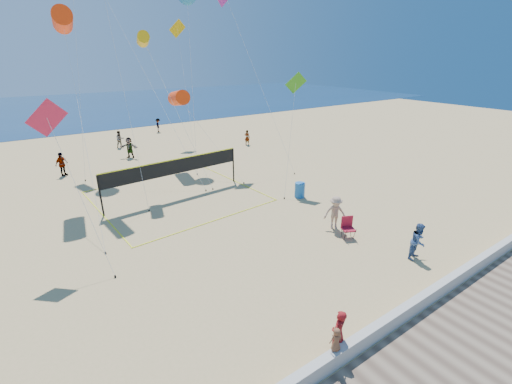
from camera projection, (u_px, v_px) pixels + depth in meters
ground at (312, 291)px, 13.52m from camera, size 120.00×120.00×0.00m
ocean at (72, 107)px, 60.99m from camera, size 140.00×50.00×0.03m
seawall at (376, 332)px, 11.11m from camera, size 32.00×0.30×0.60m
boardwalk at (433, 383)px, 9.69m from camera, size 32.00×3.60×0.03m
woman at (338, 333)px, 10.37m from camera, size 0.67×0.51×1.63m
toddler at (336, 339)px, 9.92m from camera, size 0.43×0.34×0.77m
bystander_a at (418, 241)px, 15.40m from camera, size 0.94×0.79×1.74m
bystander_b at (335, 213)px, 18.06m from camera, size 1.37×1.22×1.84m
far_person_0 at (62, 164)px, 26.12m from camera, size 1.13×0.99×1.83m
far_person_1 at (129, 148)px, 30.73m from camera, size 1.63×1.59×1.86m
far_person_2 at (247, 137)px, 35.25m from camera, size 0.62×0.67×1.54m
far_person_3 at (120, 139)px, 34.12m from camera, size 0.88×0.71×1.69m
far_person_4 at (158, 125)px, 41.24m from camera, size 0.86×1.16×1.61m
camp_chair at (348, 226)px, 17.29m from camera, size 0.78×0.89×1.24m
trash_barrel at (300, 190)px, 22.29m from camera, size 0.68×0.68×0.98m
volleyball_net at (174, 171)px, 21.93m from camera, size 10.17×10.03×2.53m
kite_0 at (62, 20)px, 19.40m from camera, size 1.90×10.09×11.22m
kite_2 at (143, 39)px, 21.30m from camera, size 3.24×4.32×10.07m
kite_3 at (50, 126)px, 13.91m from camera, size 1.83×3.36×7.08m
kite_4 at (295, 90)px, 22.26m from camera, size 2.92×2.40×7.68m
kite_5 at (228, 3)px, 25.61m from camera, size 3.25×6.50×13.94m
kite_9 at (178, 35)px, 33.63m from camera, size 3.16×7.28×11.98m
kite_10 at (179, 98)px, 26.27m from camera, size 2.76×7.45×6.32m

